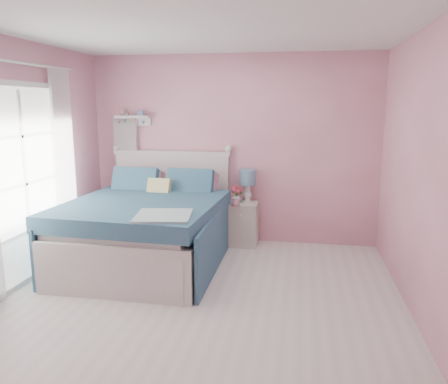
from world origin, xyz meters
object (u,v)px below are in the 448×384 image
(nightstand, at_px, (242,224))
(bed, at_px, (148,229))
(table_lamp, at_px, (248,180))
(vase, at_px, (237,197))
(teacup, at_px, (235,203))

(nightstand, bearing_deg, bed, -140.09)
(bed, bearing_deg, nightstand, 42.95)
(bed, relative_size, table_lamp, 4.93)
(bed, height_order, nightstand, bed)
(bed, xyz_separation_m, nightstand, (1.05, 0.88, -0.12))
(table_lamp, relative_size, vase, 3.29)
(nightstand, relative_size, vase, 4.32)
(nightstand, relative_size, table_lamp, 1.31)
(nightstand, distance_m, table_lamp, 0.62)
(bed, height_order, vase, bed)
(bed, xyz_separation_m, teacup, (0.97, 0.70, 0.22))
(nightstand, relative_size, teacup, 5.66)
(nightstand, bearing_deg, vase, 164.43)
(table_lamp, height_order, teacup, table_lamp)
(bed, bearing_deg, teacup, 38.71)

